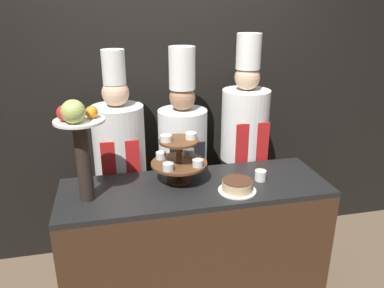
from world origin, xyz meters
TOP-DOWN VIEW (x-y plane):
  - wall_back at (0.00, 1.15)m, footprint 10.00×0.06m
  - buffet_counter at (0.00, 0.29)m, footprint 1.73×0.58m
  - tiered_stand at (-0.09, 0.38)m, footprint 0.37×0.37m
  - fruit_pedestal at (-0.68, 0.24)m, footprint 0.28×0.28m
  - cake_round at (0.24, 0.16)m, footprint 0.24×0.24m
  - cup_white at (0.44, 0.27)m, footprint 0.08×0.08m
  - chef_left at (-0.46, 0.78)m, footprint 0.38×0.38m
  - chef_center_left at (0.02, 0.78)m, footprint 0.37×0.37m
  - chef_center_right at (0.51, 0.78)m, footprint 0.36×0.36m

SIDE VIEW (x-z plane):
  - buffet_counter at x=0.00m, z-range 0.00..0.95m
  - chef_center_left at x=0.02m, z-range 0.06..1.84m
  - chef_left at x=-0.46m, z-range 0.07..1.84m
  - cup_white at x=0.44m, z-range 0.95..1.02m
  - cake_round at x=0.24m, z-range 0.95..1.02m
  - chef_center_right at x=0.51m, z-range 0.09..1.94m
  - tiered_stand at x=-0.09m, z-range 0.95..1.28m
  - fruit_pedestal at x=-0.68m, z-range 1.05..1.68m
  - wall_back at x=0.00m, z-range 0.00..2.80m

